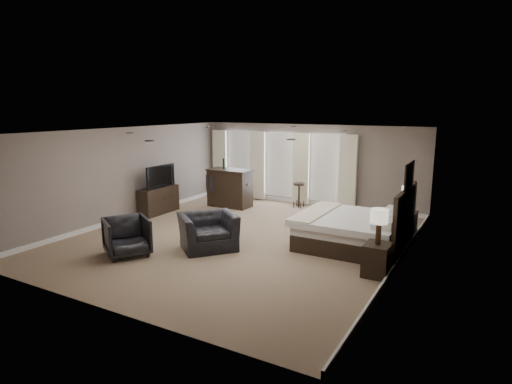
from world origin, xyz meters
The scene contains 16 objects.
room centered at (0.00, 0.00, 1.30)m, with size 7.60×8.60×2.64m.
window_bay centered at (-1.00, 4.11, 1.20)m, with size 5.25×0.20×2.30m.
bed centered at (2.58, 0.72, 0.73)m, with size 2.30×2.20×1.46m, color silver.
nightstand_near centered at (3.47, -0.73, 0.31)m, with size 0.47×0.57×0.62m, color black.
nightstand_far centered at (3.47, 2.17, 0.31)m, with size 0.46×0.56×0.61m, color black.
lamp_near centered at (3.47, -0.73, 0.96)m, with size 0.33×0.33×0.68m, color beige.
lamp_far centered at (3.47, 2.17, 0.94)m, with size 0.31×0.31×0.64m, color beige.
wall_art centered at (3.70, 0.72, 1.75)m, with size 0.04×0.96×0.56m, color slate.
dresser centered at (-3.45, 0.92, 0.40)m, with size 0.44×1.37×0.79m, color black.
tv centered at (-3.45, 0.92, 0.87)m, with size 1.16×0.67×0.15m, color black.
armchair_near centered at (-0.25, -1.01, 0.53)m, with size 1.22×0.79×1.07m, color black.
armchair_far centered at (-1.50, -2.24, 0.46)m, with size 0.89×0.83×0.91m, color black.
bar_counter centered at (-2.07, 2.72, 0.61)m, with size 1.39×0.72×1.21m, color black.
bar_stool_left centered at (-1.56, 2.71, 0.40)m, with size 0.38×0.38×0.80m, color black.
bar_stool_right centered at (-0.08, 3.66, 0.39)m, with size 0.37×0.37×0.79m, color black.
desk_chair centered at (-2.57, 2.64, 0.50)m, with size 0.51×0.51×1.01m, color black.
Camera 1 is at (5.25, -8.55, 3.17)m, focal length 30.00 mm.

